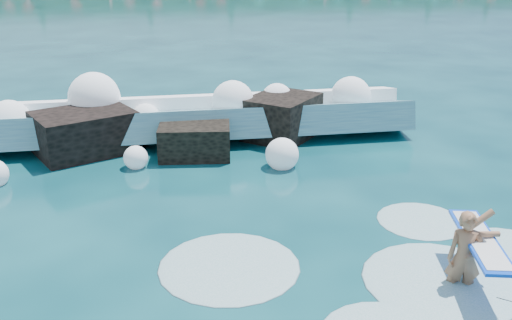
% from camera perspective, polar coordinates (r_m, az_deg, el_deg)
% --- Properties ---
extents(ground, '(200.00, 200.00, 0.00)m').
position_cam_1_polar(ground, '(10.52, -6.31, -10.41)').
color(ground, '#072E38').
rests_on(ground, ground).
extents(breaking_wave, '(17.33, 2.73, 1.49)m').
position_cam_1_polar(breaking_wave, '(17.33, -13.55, 3.58)').
color(breaking_wave, teal).
rests_on(breaking_wave, ground).
extents(rock_cluster, '(8.59, 3.40, 1.48)m').
position_cam_1_polar(rock_cluster, '(16.43, -7.64, 2.87)').
color(rock_cluster, black).
rests_on(rock_cluster, ground).
extents(surfer_with_board, '(1.14, 2.85, 1.63)m').
position_cam_1_polar(surfer_with_board, '(10.23, 20.44, -8.78)').
color(surfer_with_board, '#9D6849').
rests_on(surfer_with_board, ground).
extents(wave_spray, '(15.64, 4.51, 2.12)m').
position_cam_1_polar(wave_spray, '(17.01, -13.96, 4.79)').
color(wave_spray, white).
rests_on(wave_spray, ground).
extents(surf_foam, '(8.93, 5.50, 0.14)m').
position_cam_1_polar(surf_foam, '(10.51, 14.29, -11.02)').
color(surf_foam, silver).
rests_on(surf_foam, ground).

